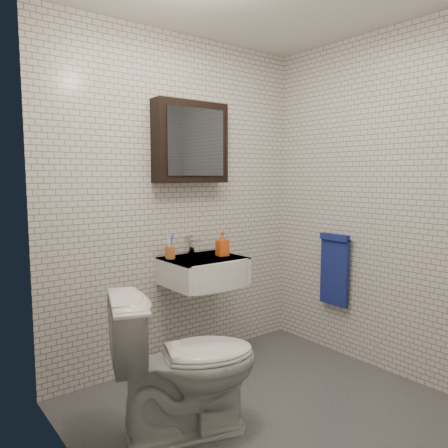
% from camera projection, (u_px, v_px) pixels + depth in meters
% --- Properties ---
extents(ground, '(2.20, 2.00, 0.01)m').
position_uv_depth(ground, '(269.00, 412.00, 2.68)').
color(ground, '#45464C').
rests_on(ground, ground).
extents(room_shell, '(2.22, 2.02, 2.51)m').
position_uv_depth(room_shell, '(272.00, 173.00, 2.52)').
color(room_shell, silver).
rests_on(room_shell, ground).
extents(washbasin, '(0.55, 0.50, 0.20)m').
position_uv_depth(washbasin, '(206.00, 271.00, 3.21)').
color(washbasin, white).
rests_on(washbasin, room_shell).
extents(faucet, '(0.06, 0.20, 0.15)m').
position_uv_depth(faucet, '(191.00, 246.00, 3.35)').
color(faucet, silver).
rests_on(faucet, washbasin).
extents(mirror_cabinet, '(0.60, 0.15, 0.60)m').
position_uv_depth(mirror_cabinet, '(191.00, 143.00, 3.26)').
color(mirror_cabinet, black).
rests_on(mirror_cabinet, room_shell).
extents(towel_rail, '(0.09, 0.30, 0.58)m').
position_uv_depth(towel_rail, '(334.00, 267.00, 3.51)').
color(towel_rail, silver).
rests_on(towel_rail, room_shell).
extents(toothbrush_cup, '(0.09, 0.09, 0.20)m').
position_uv_depth(toothbrush_cup, '(170.00, 252.00, 3.18)').
color(toothbrush_cup, '#B3612C').
rests_on(toothbrush_cup, washbasin).
extents(soap_bottle, '(0.09, 0.09, 0.18)m').
position_uv_depth(soap_bottle, '(222.00, 244.00, 3.29)').
color(soap_bottle, orange).
rests_on(soap_bottle, washbasin).
extents(toilet, '(0.92, 0.70, 0.82)m').
position_uv_depth(toilet, '(185.00, 362.00, 2.44)').
color(toilet, silver).
rests_on(toilet, ground).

